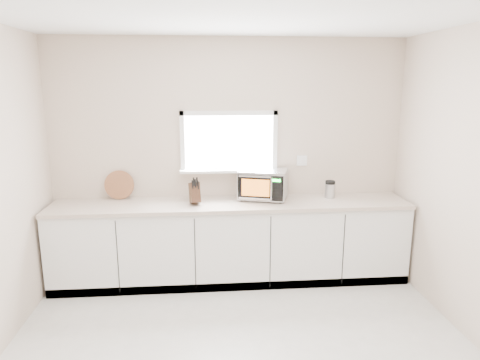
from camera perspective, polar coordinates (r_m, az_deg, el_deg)
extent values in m
cube|color=#C6B19D|center=(4.92, -1.47, 2.82)|extent=(4.00, 0.02, 2.70)
cube|color=white|center=(4.87, -1.47, 5.11)|extent=(1.00, 0.02, 0.60)
cube|color=white|center=(4.86, -1.40, 1.27)|extent=(1.12, 0.16, 0.03)
cube|color=white|center=(4.82, -1.48, 8.92)|extent=(1.10, 0.04, 0.05)
cube|color=white|center=(4.91, -1.44, 1.33)|extent=(1.10, 0.04, 0.05)
cube|color=white|center=(4.85, -7.68, 4.97)|extent=(0.05, 0.04, 0.70)
cube|color=white|center=(4.92, 4.68, 5.14)|extent=(0.05, 0.04, 0.70)
cube|color=white|center=(5.03, 8.25, 2.58)|extent=(0.12, 0.01, 0.12)
cube|color=white|center=(4.87, -1.19, -8.40)|extent=(3.92, 0.60, 0.88)
cube|color=#BBA99A|center=(4.72, -1.21, -3.22)|extent=(3.92, 0.64, 0.04)
cylinder|color=black|center=(4.76, 0.20, -2.71)|extent=(0.02, 0.02, 0.02)
cylinder|color=black|center=(5.06, 0.93, -1.79)|extent=(0.02, 0.02, 0.02)
cylinder|color=black|center=(4.70, 5.42, -2.99)|extent=(0.02, 0.02, 0.02)
cylinder|color=black|center=(4.99, 5.85, -2.04)|extent=(0.02, 0.02, 0.02)
cube|color=#AEB1B5|center=(4.83, 3.11, -0.50)|extent=(0.61, 0.53, 0.31)
cube|color=black|center=(4.64, 2.72, -1.06)|extent=(0.48, 0.16, 0.27)
cube|color=orange|center=(4.64, 2.07, -1.05)|extent=(0.29, 0.09, 0.19)
cylinder|color=silver|center=(4.60, 4.20, -1.21)|extent=(0.02, 0.02, 0.24)
cube|color=black|center=(4.61, 4.88, -1.18)|extent=(0.12, 0.04, 0.27)
cube|color=#19FF33|center=(4.58, 4.89, -0.06)|extent=(0.08, 0.03, 0.03)
cube|color=silver|center=(4.80, 3.14, 1.36)|extent=(0.61, 0.53, 0.01)
cube|color=#452C18|center=(4.64, -6.08, -1.68)|extent=(0.14, 0.23, 0.25)
cube|color=black|center=(4.56, -6.36, -0.61)|extent=(0.02, 0.04, 0.09)
cube|color=black|center=(4.57, -5.99, -0.46)|extent=(0.02, 0.04, 0.09)
cube|color=black|center=(4.58, -5.62, -0.68)|extent=(0.02, 0.04, 0.09)
cube|color=black|center=(4.56, -6.18, -0.23)|extent=(0.02, 0.04, 0.09)
cube|color=black|center=(4.57, -5.75, -0.20)|extent=(0.02, 0.04, 0.09)
cylinder|color=#936239|center=(4.99, -15.80, -0.63)|extent=(0.33, 0.08, 0.33)
cylinder|color=#AEB1B5|center=(4.98, 11.90, -1.41)|extent=(0.13, 0.13, 0.16)
cylinder|color=black|center=(4.96, 11.95, -0.28)|extent=(0.13, 0.13, 0.04)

